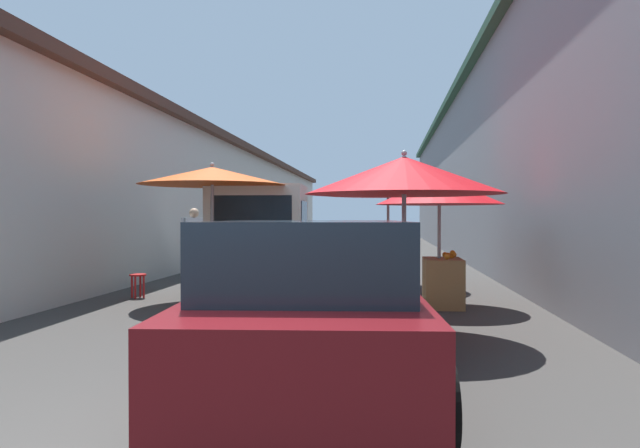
% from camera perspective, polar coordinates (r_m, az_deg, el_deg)
% --- Properties ---
extents(ground, '(90.00, 90.00, 0.00)m').
position_cam_1_polar(ground, '(16.82, 1.48, -4.36)').
color(ground, '#3D3A38').
extents(building_left_whitewash, '(49.80, 7.50, 4.26)m').
position_cam_1_polar(building_left_whitewash, '(20.92, -18.77, 2.46)').
color(building_left_whitewash, beige).
rests_on(building_left_whitewash, ground).
extents(building_right_concrete, '(49.80, 7.50, 6.05)m').
position_cam_1_polar(building_right_concrete, '(19.95, 23.99, 5.10)').
color(building_right_concrete, gray).
rests_on(building_right_concrete, ground).
extents(fruit_stall_far_left, '(2.54, 2.54, 2.42)m').
position_cam_1_polar(fruit_stall_far_left, '(10.42, -10.10, 2.99)').
color(fruit_stall_far_left, '#9E9EA3').
rests_on(fruit_stall_far_left, ground).
extents(fruit_stall_near_left, '(2.66, 2.66, 2.45)m').
position_cam_1_polar(fruit_stall_near_left, '(12.49, 6.53, 2.70)').
color(fruit_stall_near_left, '#9E9EA3').
rests_on(fruit_stall_near_left, ground).
extents(fruit_stall_mid_lane, '(2.47, 2.47, 2.31)m').
position_cam_1_polar(fruit_stall_mid_lane, '(7.42, 7.90, 3.01)').
color(fruit_stall_mid_lane, '#9E9EA3').
rests_on(fruit_stall_mid_lane, ground).
extents(fruit_stall_near_right, '(2.11, 2.11, 2.22)m').
position_cam_1_polar(fruit_stall_near_right, '(9.98, 11.49, 1.53)').
color(fruit_stall_near_right, '#9E9EA3').
rests_on(fruit_stall_near_right, ground).
extents(hatchback_car, '(4.01, 2.13, 1.45)m').
position_cam_1_polar(hatchback_car, '(5.05, -0.87, -7.80)').
color(hatchback_car, '#600F14').
rests_on(hatchback_car, ground).
extents(delivery_truck, '(4.98, 2.11, 2.08)m').
position_cam_1_polar(delivery_truck, '(12.04, -5.38, -1.42)').
color(delivery_truck, black).
rests_on(delivery_truck, ground).
extents(vendor_by_crates, '(0.46, 0.53, 1.69)m').
position_cam_1_polar(vendor_by_crates, '(14.57, -12.04, -1.27)').
color(vendor_by_crates, navy).
rests_on(vendor_by_crates, ground).
extents(parked_scooter, '(1.69, 0.45, 1.14)m').
position_cam_1_polar(parked_scooter, '(18.78, -6.81, -2.47)').
color(parked_scooter, black).
rests_on(parked_scooter, ground).
extents(plastic_stool, '(0.30, 0.30, 0.43)m').
position_cam_1_polar(plastic_stool, '(11.35, -17.16, -5.19)').
color(plastic_stool, red).
rests_on(plastic_stool, ground).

